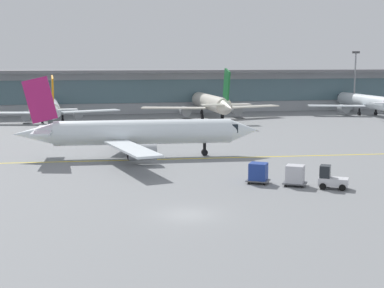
{
  "coord_description": "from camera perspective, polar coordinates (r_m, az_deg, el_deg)",
  "views": [
    {
      "loc": [
        -8.32,
        -39.64,
        11.34
      ],
      "look_at": [
        3.71,
        15.51,
        3.0
      ],
      "focal_mm": 52.01,
      "sensor_mm": 36.0,
      "label": 1
    }
  ],
  "objects": [
    {
      "name": "ground_plane",
      "position": [
        42.06,
        -0.44,
        -7.24
      ],
      "size": [
        400.0,
        400.0,
        0.0
      ],
      "primitive_type": "plane",
      "color": "gray"
    },
    {
      "name": "taxiway_centreline_stripe",
      "position": [
        65.35,
        -4.71,
        -1.61
      ],
      "size": [
        109.73,
        8.46,
        0.01
      ],
      "primitive_type": "cube",
      "rotation": [
        0.0,
        0.0,
        -0.07
      ],
      "color": "yellow",
      "rests_on": "ground_plane"
    },
    {
      "name": "terminal_concourse",
      "position": [
        126.33,
        -8.55,
        5.4
      ],
      "size": [
        171.39,
        11.0,
        9.6
      ],
      "color": "#9EA3A8",
      "rests_on": "ground_plane"
    },
    {
      "name": "gate_airplane_1",
      "position": [
        108.66,
        -14.17,
        3.61
      ],
      "size": [
        25.69,
        27.65,
        9.16
      ],
      "rotation": [
        0.0,
        0.0,
        1.63
      ],
      "color": "white",
      "rests_on": "ground_plane"
    },
    {
      "name": "gate_airplane_2",
      "position": [
        113.46,
        1.93,
        4.22
      ],
      "size": [
        28.81,
        30.89,
        10.26
      ],
      "rotation": [
        0.0,
        0.0,
        1.56
      ],
      "color": "silver",
      "rests_on": "ground_plane"
    },
    {
      "name": "gate_airplane_3",
      "position": [
        126.64,
        17.33,
        4.17
      ],
      "size": [
        26.54,
        28.51,
        9.46
      ],
      "rotation": [
        0.0,
        0.0,
        1.54
      ],
      "color": "white",
      "rests_on": "ground_plane"
    },
    {
      "name": "taxiing_regional_jet",
      "position": [
        66.86,
        -5.29,
        1.14
      ],
      "size": [
        29.48,
        27.33,
        9.76
      ],
      "rotation": [
        0.0,
        0.0,
        -0.07
      ],
      "color": "white",
      "rests_on": "ground_plane"
    },
    {
      "name": "baggage_tug",
      "position": [
        51.81,
        14.06,
        -3.48
      ],
      "size": [
        2.95,
        2.58,
        2.1
      ],
      "rotation": [
        0.0,
        0.0,
        -0.55
      ],
      "color": "silver",
      "rests_on": "ground_plane"
    },
    {
      "name": "cargo_dolly_lead",
      "position": [
        52.14,
        10.52,
        -3.12
      ],
      "size": [
        2.63,
        2.46,
        1.94
      ],
      "rotation": [
        0.0,
        0.0,
        -0.55
      ],
      "color": "#595B60",
      "rests_on": "ground_plane"
    },
    {
      "name": "cargo_dolly_trailing",
      "position": [
        52.75,
        6.81,
        -2.9
      ],
      "size": [
        2.63,
        2.46,
        1.94
      ],
      "rotation": [
        0.0,
        0.0,
        -0.55
      ],
      "color": "#595B60",
      "rests_on": "ground_plane"
    },
    {
      "name": "apron_light_mast_1",
      "position": [
        135.04,
        16.36,
        6.48
      ],
      "size": [
        1.8,
        0.36,
        13.81
      ],
      "color": "gray",
      "rests_on": "ground_plane"
    }
  ]
}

